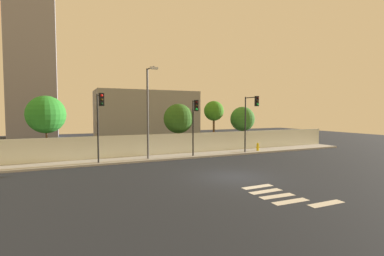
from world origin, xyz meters
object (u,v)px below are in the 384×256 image
at_px(fire_hydrant, 258,146).
at_px(roadside_tree_leftmost, 46,115).
at_px(traffic_light_left, 100,113).
at_px(roadside_tree_midleft, 178,119).
at_px(roadside_tree_rightmost, 242,119).
at_px(traffic_light_right, 251,112).
at_px(street_lamp_curbside, 148,107).
at_px(roadside_tree_midright, 214,111).
at_px(traffic_light_center, 195,116).

bearing_deg(fire_hydrant, roadside_tree_leftmost, 171.22).
bearing_deg(traffic_light_left, roadside_tree_leftmost, 133.58).
distance_m(roadside_tree_midleft, roadside_tree_rightmost, 7.33).
height_order(traffic_light_left, traffic_light_right, traffic_light_right).
distance_m(street_lamp_curbside, roadside_tree_midright, 8.24).
distance_m(fire_hydrant, roadside_tree_rightmost, 3.85).
bearing_deg(roadside_tree_midright, traffic_light_left, -161.70).
distance_m(street_lamp_curbside, roadside_tree_rightmost, 11.60).
bearing_deg(roadside_tree_rightmost, traffic_light_center, -153.34).
bearing_deg(roadside_tree_midleft, roadside_tree_midright, 0.00).
bearing_deg(roadside_tree_midleft, street_lamp_curbside, -141.01).
bearing_deg(roadside_tree_midright, roadside_tree_midleft, 180.00).
bearing_deg(roadside_tree_midright, roadside_tree_leftmost, 180.00).
distance_m(traffic_light_left, traffic_light_center, 7.55).
height_order(traffic_light_right, fire_hydrant, traffic_light_right).
bearing_deg(roadside_tree_rightmost, traffic_light_left, -165.77).
xyz_separation_m(traffic_light_right, street_lamp_curbside, (-9.33, 0.81, 0.42)).
bearing_deg(traffic_light_right, traffic_light_center, 178.13).
bearing_deg(traffic_light_center, roadside_tree_rightmost, 26.66).
bearing_deg(traffic_light_right, roadside_tree_rightmost, 65.24).
bearing_deg(roadside_tree_rightmost, street_lamp_curbside, -164.57).
xyz_separation_m(roadside_tree_leftmost, roadside_tree_midleft, (11.17, 0.00, -0.43)).
height_order(traffic_light_left, fire_hydrant, traffic_light_left).
xyz_separation_m(roadside_tree_leftmost, roadside_tree_midright, (15.02, 0.00, 0.28)).
xyz_separation_m(fire_hydrant, roadside_tree_leftmost, (-18.33, 2.83, 3.14)).
xyz_separation_m(traffic_light_left, roadside_tree_midright, (11.42, 3.78, 0.14)).
distance_m(roadside_tree_midleft, roadside_tree_midright, 3.91).
bearing_deg(fire_hydrant, street_lamp_curbside, -178.76).
bearing_deg(roadside_tree_leftmost, roadside_tree_midleft, 0.00).
bearing_deg(street_lamp_curbside, roadside_tree_midleft, 38.99).
height_order(traffic_light_center, roadside_tree_rightmost, traffic_light_center).
distance_m(fire_hydrant, roadside_tree_midright, 5.54).
height_order(traffic_light_center, fire_hydrant, traffic_light_center).
bearing_deg(traffic_light_left, roadside_tree_rightmost, 14.23).
height_order(roadside_tree_leftmost, roadside_tree_midleft, roadside_tree_leftmost).
xyz_separation_m(traffic_light_center, roadside_tree_rightmost, (7.36, 3.69, -0.44)).
height_order(traffic_light_center, roadside_tree_leftmost, roadside_tree_leftmost).
bearing_deg(traffic_light_center, roadside_tree_leftmost, 161.65).
relative_size(traffic_light_right, roadside_tree_rightmost, 1.16).
bearing_deg(roadside_tree_midright, street_lamp_curbside, -158.11).
bearing_deg(traffic_light_left, roadside_tree_midleft, 26.51).
relative_size(roadside_tree_midleft, roadside_tree_midright, 0.93).
bearing_deg(roadside_tree_midleft, roadside_tree_rightmost, 0.00).
bearing_deg(traffic_light_center, traffic_light_right, -1.87).
distance_m(traffic_light_center, roadside_tree_rightmost, 8.25).
xyz_separation_m(traffic_light_right, roadside_tree_leftmost, (-16.71, 3.88, -0.21)).
relative_size(traffic_light_right, fire_hydrant, 6.80).
height_order(fire_hydrant, roadside_tree_leftmost, roadside_tree_leftmost).
relative_size(traffic_light_right, roadside_tree_midleft, 1.10).
bearing_deg(street_lamp_curbside, traffic_light_left, -169.39).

